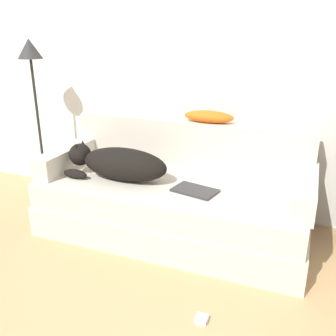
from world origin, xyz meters
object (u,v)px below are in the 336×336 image
Objects in this scene: dog at (118,163)px; power_adapter at (202,319)px; couch at (173,208)px; throw_pillow at (209,117)px; laptop at (195,190)px; floor_lamp at (34,86)px.

dog is 1.31m from power_adapter.
power_adapter is at bearing -59.65° from couch.
dog is 0.81m from throw_pillow.
couch is 5.90× the size of laptop.
throw_pillow is at bearing 108.57° from laptop.
laptop is at bearing -10.22° from floor_lamp.
couch is 31.23× the size of power_adapter.
throw_pillow reaches higher than couch.
laptop is at bearing -25.70° from couch.
floor_lamp is (-1.36, 0.18, 0.85)m from couch.
floor_lamp reaches higher than laptop.
dog is 2.41× the size of laptop.
floor_lamp is at bearing -171.88° from throw_pillow.
dog is 12.78× the size of power_adapter.
couch is 1.62m from floor_lamp.
laptop is 1.72m from floor_lamp.
throw_pillow is (-0.06, 0.50, 0.43)m from laptop.
couch is 5.02× the size of throw_pillow.
power_adapter is at bearing -74.63° from throw_pillow.
throw_pillow is at bearing 40.09° from dog.
laptop is (0.63, -0.02, -0.12)m from dog.
floor_lamp is at bearing 164.42° from dog.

